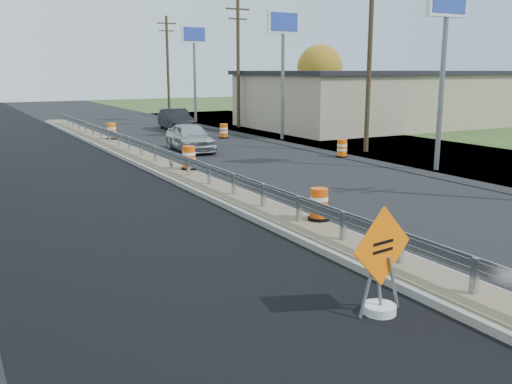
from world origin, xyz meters
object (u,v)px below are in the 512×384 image
barrel_shoulder_far (173,118)px  barrel_shoulder_near (342,149)px  car_silver (190,137)px  caution_sign (380,287)px  barrel_median_mid (189,158)px  barrel_shoulder_mid (224,131)px  barrel_median_near (319,205)px  barrel_median_far (112,131)px  car_dark_mid (176,119)px

barrel_shoulder_far → barrel_shoulder_near: bearing=-87.3°
car_silver → barrel_shoulder_near: bearing=-40.3°
caution_sign → barrel_shoulder_near: (11.01, 15.56, -0.08)m
barrel_median_mid → barrel_shoulder_mid: barrel_median_mid is taller
barrel_median_mid → barrel_shoulder_mid: bearing=57.9°
barrel_shoulder_mid → barrel_shoulder_far: (0.64, 10.96, 0.00)m
barrel_median_near → barrel_shoulder_far: size_ratio=0.96×
barrel_shoulder_far → car_silver: car_silver is taller
caution_sign → barrel_shoulder_near: bearing=46.6°
barrel_median_far → car_silver: size_ratio=0.22×
barrel_shoulder_mid → car_dark_mid: bearing=98.0°
car_dark_mid → car_silver: bearing=-100.9°
barrel_shoulder_far → car_silver: (-4.86, -15.53, 0.31)m
barrel_median_mid → car_dark_mid: car_dark_mid is taller
barrel_shoulder_far → car_silver: bearing=-107.4°
car_dark_mid → barrel_shoulder_mid: bearing=-75.8°
barrel_median_near → barrel_shoulder_near: bearing=49.9°
caution_sign → barrel_shoulder_far: caution_sign is taller
barrel_median_far → car_silver: bearing=-63.6°
car_dark_mid → barrel_median_far: bearing=-133.4°
barrel_shoulder_far → barrel_median_near: bearing=-103.6°
barrel_median_mid → barrel_shoulder_mid: size_ratio=1.05×
car_silver → car_dark_mid: (3.34, 10.84, 0.02)m
barrel_median_near → barrel_median_mid: barrel_median_mid is taller
caution_sign → car_silver: size_ratio=0.45×
barrel_median_near → car_dark_mid: size_ratio=0.19×
barrel_median_near → barrel_median_mid: size_ratio=0.92×
caution_sign → barrel_shoulder_near: caution_sign is taller
barrel_median_mid → barrel_median_far: (0.00, 12.22, -0.00)m
barrel_median_near → barrel_median_mid: 9.45m
car_silver → barrel_median_near: bearing=-95.6°
barrel_median_mid → barrel_shoulder_near: size_ratio=1.08×
barrel_median_far → car_dark_mid: car_dark_mid is taller
barrel_median_mid → car_dark_mid: (6.13, 17.43, 0.08)m
barrel_median_near → car_silver: (2.79, 16.04, 0.10)m
barrel_median_mid → barrel_shoulder_mid: (7.01, 11.15, -0.25)m
barrel_median_mid → barrel_median_far: 12.22m
barrel_median_near → barrel_shoulder_far: bearing=76.4°
car_dark_mid → barrel_shoulder_far: bearing=78.3°
barrel_shoulder_mid → car_dark_mid: 6.34m
barrel_median_far → barrel_shoulder_mid: 7.09m
barrel_shoulder_near → car_dark_mid: (-2.52, 16.61, 0.34)m
caution_sign → car_dark_mid: size_ratio=0.43×
barrel_median_mid → barrel_median_near: bearing=-90.0°
barrel_shoulder_far → caution_sign: bearing=-105.2°
barrel_median_near → barrel_shoulder_mid: 21.76m
barrel_shoulder_mid → car_silver: (-4.22, -4.56, 0.31)m
barrel_shoulder_near → barrel_shoulder_far: barrel_shoulder_far is taller
car_dark_mid → caution_sign: bearing=-98.5°
barrel_median_mid → car_dark_mid: size_ratio=0.21×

